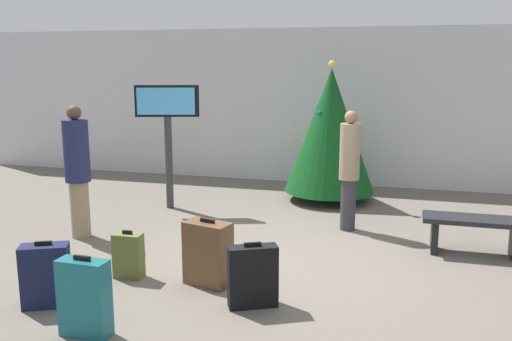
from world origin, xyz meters
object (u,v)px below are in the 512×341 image
object	(u,v)px
waiting_bench	(475,228)
suitcase_2	(46,276)
suitcase_3	(128,256)
suitcase_4	(208,253)
flight_info_kiosk	(168,121)
holiday_tree	(330,130)
suitcase_1	(85,298)
traveller_1	(349,167)
suitcase_0	(253,276)
traveller_0	(78,169)

from	to	relation	value
waiting_bench	suitcase_2	bearing A→B (deg)	-147.52
suitcase_3	suitcase_4	world-z (taller)	suitcase_4
flight_info_kiosk	holiday_tree	bearing A→B (deg)	25.92
flight_info_kiosk	suitcase_1	distance (m)	4.48
suitcase_2	waiting_bench	bearing A→B (deg)	32.48
suitcase_3	suitcase_2	bearing A→B (deg)	-116.01
traveller_1	suitcase_2	size ratio (longest dim) A/B	2.56
suitcase_0	suitcase_1	world-z (taller)	suitcase_1
flight_info_kiosk	suitcase_0	bearing A→B (deg)	-54.10
holiday_tree	suitcase_0	xyz separation A→B (m)	(-0.13, -4.45, -0.92)
holiday_tree	traveller_1	size ratio (longest dim) A/B	1.40
holiday_tree	suitcase_1	xyz separation A→B (m)	(-1.40, -5.41, -0.88)
flight_info_kiosk	waiting_bench	bearing A→B (deg)	-12.99
flight_info_kiosk	suitcase_0	world-z (taller)	flight_info_kiosk
holiday_tree	suitcase_4	xyz separation A→B (m)	(-0.75, -4.04, -0.88)
waiting_bench	traveller_0	bearing A→B (deg)	-172.46
suitcase_0	suitcase_4	size ratio (longest dim) A/B	0.90
holiday_tree	waiting_bench	size ratio (longest dim) A/B	1.90
holiday_tree	suitcase_4	bearing A→B (deg)	-100.52
suitcase_4	suitcase_2	bearing A→B (deg)	-145.25
traveller_1	suitcase_3	bearing A→B (deg)	-131.61
suitcase_3	suitcase_0	bearing A→B (deg)	-12.58
traveller_1	traveller_0	bearing A→B (deg)	-159.59
suitcase_1	suitcase_3	distance (m)	1.34
traveller_1	suitcase_0	size ratio (longest dim) A/B	2.60
traveller_0	suitcase_2	xyz separation A→B (m)	(0.92, -2.03, -0.65)
suitcase_0	suitcase_4	world-z (taller)	suitcase_4
flight_info_kiosk	suitcase_2	world-z (taller)	flight_info_kiosk
holiday_tree	traveller_0	xyz separation A→B (m)	(-3.03, -2.96, -0.27)
suitcase_0	suitcase_3	size ratio (longest dim) A/B	1.21
holiday_tree	suitcase_3	bearing A→B (deg)	-112.26
holiday_tree	traveller_1	world-z (taller)	holiday_tree
suitcase_2	suitcase_3	distance (m)	0.98
waiting_bench	suitcase_0	size ratio (longest dim) A/B	1.91
suitcase_2	suitcase_4	world-z (taller)	suitcase_4
traveller_1	suitcase_4	bearing A→B (deg)	-117.64
suitcase_2	flight_info_kiosk	bearing A→B (deg)	95.57
traveller_0	suitcase_2	size ratio (longest dim) A/B	2.71
suitcase_4	waiting_bench	bearing A→B (deg)	31.38
traveller_0	suitcase_3	world-z (taller)	traveller_0
suitcase_2	suitcase_4	bearing A→B (deg)	34.75
flight_info_kiosk	traveller_0	bearing A→B (deg)	-107.42
traveller_0	suitcase_4	distance (m)	2.59
traveller_0	suitcase_2	world-z (taller)	traveller_0
suitcase_0	suitcase_3	xyz separation A→B (m)	(-1.55, 0.35, -0.06)
traveller_0	suitcase_1	size ratio (longest dim) A/B	2.46
traveller_0	suitcase_0	size ratio (longest dim) A/B	2.75
suitcase_0	suitcase_3	bearing A→B (deg)	167.42
holiday_tree	suitcase_2	distance (m)	5.49
waiting_bench	flight_info_kiosk	bearing A→B (deg)	167.01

